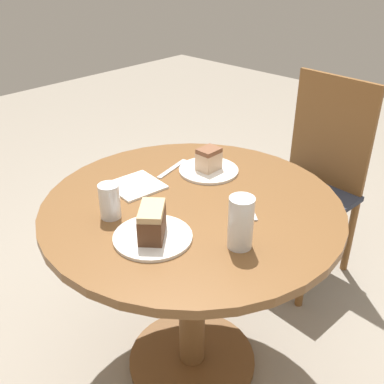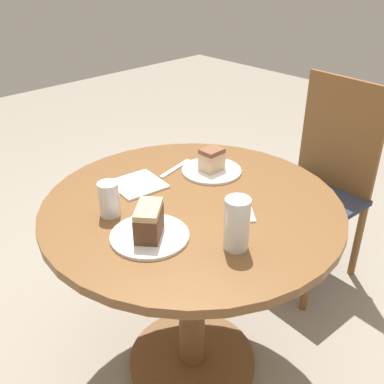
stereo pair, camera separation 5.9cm
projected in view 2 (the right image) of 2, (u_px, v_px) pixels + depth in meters
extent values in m
plane|color=gray|center=(192.00, 361.00, 1.84)|extent=(8.00, 8.00, 0.00)
cylinder|color=brown|center=(192.00, 358.00, 1.83)|extent=(0.51, 0.51, 0.03)
cylinder|color=brown|center=(192.00, 291.00, 1.66)|extent=(0.10, 0.10, 0.70)
cylinder|color=brown|center=(192.00, 207.00, 1.48)|extent=(0.99, 0.99, 0.03)
cylinder|color=brown|center=(244.00, 234.00, 2.27)|extent=(0.04, 0.04, 0.41)
cylinder|color=brown|center=(308.00, 274.00, 2.00)|extent=(0.04, 0.04, 0.41)
cylinder|color=brown|center=(294.00, 208.00, 2.49)|extent=(0.04, 0.04, 0.41)
cylinder|color=brown|center=(358.00, 241.00, 2.22)|extent=(0.04, 0.04, 0.41)
cube|color=#2D3342|center=(306.00, 200.00, 2.14)|extent=(0.47, 0.47, 0.03)
cube|color=brown|center=(341.00, 135.00, 2.12)|extent=(0.42, 0.05, 0.54)
cylinder|color=white|center=(211.00, 171.00, 1.66)|extent=(0.22, 0.22, 0.01)
cylinder|color=white|center=(150.00, 236.00, 1.30)|extent=(0.23, 0.23, 0.01)
cube|color=beige|center=(212.00, 161.00, 1.64)|extent=(0.07, 0.08, 0.07)
cube|color=brown|center=(212.00, 151.00, 1.62)|extent=(0.06, 0.08, 0.02)
cube|color=brown|center=(149.00, 224.00, 1.28)|extent=(0.13, 0.13, 0.08)
cube|color=tan|center=(148.00, 209.00, 1.25)|extent=(0.12, 0.13, 0.02)
cylinder|color=silver|center=(236.00, 229.00, 1.23)|extent=(0.06, 0.06, 0.12)
cylinder|color=white|center=(237.00, 224.00, 1.22)|extent=(0.07, 0.07, 0.15)
cylinder|color=silver|center=(110.00, 205.00, 1.39)|extent=(0.06, 0.06, 0.07)
cylinder|color=white|center=(109.00, 199.00, 1.38)|extent=(0.06, 0.06, 0.11)
cube|color=white|center=(138.00, 184.00, 1.57)|extent=(0.18, 0.18, 0.01)
cube|color=silver|center=(175.00, 168.00, 1.69)|extent=(0.06, 0.18, 0.00)
cube|color=silver|center=(250.00, 210.00, 1.43)|extent=(0.12, 0.11, 0.00)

